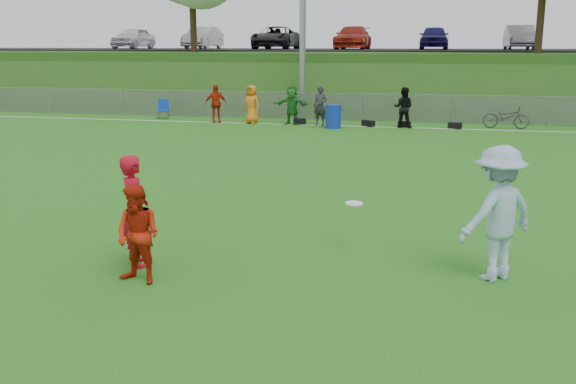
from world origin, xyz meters
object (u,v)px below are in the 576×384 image
(player_blue, at_px, (497,214))
(recycling_bin, at_px, (333,116))
(player_red_left, at_px, (135,211))
(frisbee, at_px, (354,203))
(bicycle, at_px, (506,117))
(player_red_center, at_px, (138,235))

(player_blue, distance_m, recycling_bin, 17.73)
(player_red_left, relative_size, player_blue, 0.88)
(player_blue, bearing_deg, frisbee, -61.44)
(bicycle, bearing_deg, frisbee, 172.81)
(bicycle, bearing_deg, recycling_bin, 108.06)
(player_red_center, relative_size, bicycle, 0.80)
(player_blue, xyz_separation_m, frisbee, (-2.25, 0.88, -0.18))
(player_blue, bearing_deg, player_red_center, -25.64)
(player_red_left, distance_m, bicycle, 20.50)
(player_red_left, bearing_deg, bicycle, -54.99)
(player_red_left, xyz_separation_m, player_blue, (5.57, 0.60, 0.12))
(player_red_left, distance_m, recycling_bin, 17.60)
(player_red_center, xyz_separation_m, player_blue, (5.18, 1.33, 0.28))
(player_blue, bearing_deg, bicycle, -136.35)
(player_blue, distance_m, frisbee, 2.42)
(player_blue, height_order, frisbee, player_blue)
(recycling_bin, height_order, bicycle, recycling_bin)
(player_red_center, relative_size, player_blue, 0.73)
(player_red_center, bearing_deg, player_blue, 28.01)
(frisbee, bearing_deg, bicycle, 76.30)
(player_blue, bearing_deg, recycling_bin, -113.51)
(player_red_center, bearing_deg, frisbee, 50.62)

